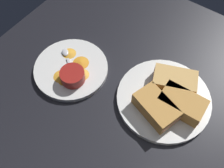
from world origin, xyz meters
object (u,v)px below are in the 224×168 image
Objects in this scene: sandwich_half_near at (156,107)px; ramekin_light_gravy at (73,76)px; sandwich_half_far at (182,103)px; spoon_by_gravy_ramekin at (66,55)px; ramekin_dark_sauce at (179,81)px; spoon_by_dark_ramekin at (171,98)px; plate_sandwich_main at (164,99)px; plate_chips_companion at (71,69)px; sandwich_half_extra at (174,81)px.

sandwich_half_near is 1.91× the size of ramekin_light_gravy.
spoon_by_gravy_ramekin is at bearing 7.21° from sandwich_half_far.
ramekin_dark_sauce is 5.87cm from spoon_by_dark_ramekin.
plate_sandwich_main is 7.16cm from ramekin_dark_sauce.
spoon_by_dark_ramekin is at bearing -105.95° from sandwich_half_near.
plate_sandwich_main is 35.11cm from spoon_by_gravy_ramekin.
plate_sandwich_main is 1.95× the size of sandwich_half_near.
ramekin_dark_sauce is (-1.04, -6.40, 3.03)cm from plate_sandwich_main.
plate_chips_companion is at bearing 12.35° from sandwich_half_far.
ramekin_dark_sauce is at bearing -95.11° from sandwich_half_near.
plate_chips_companion is 2.68× the size of spoon_by_gravy_ramekin.
ramekin_light_gravy reaches higher than plate_chips_companion.
ramekin_dark_sauce reaches higher than spoon_by_dark_ramekin.
plate_chips_companion is 3.14× the size of ramekin_light_gravy.
spoon_by_dark_ramekin is 0.41× the size of plate_chips_companion.
ramekin_light_gravy is 0.85× the size of spoon_by_gravy_ramekin.
plate_sandwich_main is at bearing -0.23° from sandwich_half_far.
ramekin_dark_sauce is at bearing -148.11° from ramekin_light_gravy.
sandwich_half_near is 0.61× the size of plate_chips_companion.
sandwich_half_near is 30.70cm from plate_chips_companion.
spoon_by_dark_ramekin is 37.00cm from spoon_by_gravy_ramekin.
spoon_by_gravy_ramekin is at bearing 16.94° from sandwich_half_extra.
plate_sandwich_main is 3.18× the size of spoon_by_gravy_ramekin.
sandwich_half_far is 40.56cm from spoon_by_gravy_ramekin.
sandwich_half_far is 34.08cm from ramekin_light_gravy.
sandwich_half_extra is (-0.04, -10.95, 0.00)cm from sandwich_half_near.
plate_chips_companion is (35.93, 7.87, -3.20)cm from sandwich_half_far.
spoon_by_dark_ramekin is at bearing -13.83° from sandwich_half_far.
plate_sandwich_main is at bearing 89.77° from sandwich_half_extra.
plate_chips_companion is at bearing 24.40° from ramekin_dark_sauce.
sandwich_half_far is at bearing -167.65° from plate_chips_companion.
ramekin_light_gravy is (28.61, 11.81, 1.63)cm from spoon_by_dark_ramekin.
spoon_by_gravy_ramekin is (7.90, -5.82, -1.63)cm from ramekin_light_gravy.
sandwich_half_near is (0.02, 5.48, 3.20)cm from plate_sandwich_main.
plate_sandwich_main is at bearing -90.23° from sandwich_half_near.
sandwich_half_far is (-5.48, 0.02, 3.20)cm from plate_sandwich_main.
ramekin_dark_sauce is (-1.06, -11.88, -0.17)cm from sandwich_half_near.
plate_sandwich_main is 2.32cm from spoon_by_dark_ramekin.
plate_sandwich_main is 29.09cm from ramekin_light_gravy.
ramekin_dark_sauce reaches higher than spoon_by_gravy_ramekin.
sandwich_half_far reaches higher than plate_chips_companion.
plate_chips_companion is (31.50, 14.29, -3.03)cm from ramekin_dark_sauce.
sandwich_half_extra is (-0.02, -5.48, 3.20)cm from plate_sandwich_main.
sandwich_half_extra reaches higher than plate_sandwich_main.
spoon_by_dark_ramekin is 33.45cm from plate_chips_companion.
sandwich_half_near is 2.11× the size of ramekin_dark_sauce.
plate_sandwich_main is at bearing 26.22° from spoon_by_dark_ramekin.
plate_sandwich_main is 6.34cm from sandwich_half_near.
plate_sandwich_main and plate_chips_companion have the same top height.
plate_sandwich_main is at bearing -171.63° from spoon_by_gravy_ramekin.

